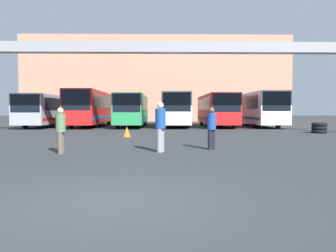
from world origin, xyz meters
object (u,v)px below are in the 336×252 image
(bus_slot_1, at_px, (92,107))
(tire_stack, at_px, (319,128))
(bus_slot_2, at_px, (133,109))
(bus_slot_5, at_px, (255,108))
(bus_slot_4, at_px, (216,109))
(pedestrian_near_right, at_px, (61,129))
(pedestrian_near_left, at_px, (212,127))
(bus_slot_0, at_px, (51,109))
(pedestrian_mid_left, at_px, (160,126))
(traffic_cone, at_px, (127,132))
(bus_slot_3, at_px, (174,108))

(bus_slot_1, distance_m, tire_stack, 20.42)
(bus_slot_2, xyz_separation_m, tire_stack, (13.65, -9.59, -1.37))
(bus_slot_1, xyz_separation_m, bus_slot_5, (16.20, 0.19, -0.08))
(bus_slot_4, xyz_separation_m, tire_stack, (5.55, -9.29, -1.39))
(pedestrian_near_right, relative_size, pedestrian_near_left, 0.99)
(bus_slot_2, xyz_separation_m, pedestrian_near_right, (-0.70, -20.14, -0.85))
(bus_slot_1, xyz_separation_m, pedestrian_near_right, (3.35, -20.62, -1.05))
(bus_slot_0, relative_size, bus_slot_1, 1.04)
(bus_slot_5, relative_size, tire_stack, 11.74)
(bus_slot_5, bearing_deg, pedestrian_near_left, -110.44)
(pedestrian_mid_left, bearing_deg, bus_slot_4, -168.52)
(bus_slot_2, height_order, traffic_cone, bus_slot_2)
(traffic_cone, bearing_deg, bus_slot_5, 49.47)
(bus_slot_0, xyz_separation_m, bus_slot_3, (12.15, -0.16, 0.09))
(bus_slot_2, height_order, pedestrian_mid_left, bus_slot_2)
(bus_slot_4, distance_m, tire_stack, 10.91)
(bus_slot_4, height_order, tire_stack, bus_slot_4)
(tire_stack, bearing_deg, bus_slot_5, 98.33)
(bus_slot_0, bearing_deg, bus_slot_3, -0.74)
(bus_slot_3, relative_size, tire_stack, 11.49)
(pedestrian_near_right, bearing_deg, traffic_cone, 170.76)
(bus_slot_0, relative_size, pedestrian_near_right, 7.45)
(traffic_cone, bearing_deg, pedestrian_near_right, -101.32)
(bus_slot_4, bearing_deg, bus_slot_5, 13.53)
(bus_slot_2, relative_size, tire_stack, 10.44)
(pedestrian_mid_left, xyz_separation_m, tire_stack, (10.82, 10.10, -0.62))
(pedestrian_mid_left, height_order, traffic_cone, pedestrian_mid_left)
(bus_slot_2, relative_size, bus_slot_5, 0.89)
(pedestrian_near_right, bearing_deg, bus_slot_4, 158.16)
(bus_slot_2, distance_m, pedestrian_near_left, 19.55)
(pedestrian_near_left, bearing_deg, pedestrian_near_right, 155.46)
(bus_slot_5, xyz_separation_m, traffic_cone, (-11.34, -13.26, -1.54))
(pedestrian_near_right, bearing_deg, tire_stack, 128.40)
(bus_slot_3, distance_m, tire_stack, 14.04)
(bus_slot_4, xyz_separation_m, bus_slot_5, (4.05, 0.97, 0.10))
(bus_slot_3, distance_m, traffic_cone, 13.61)
(bus_slot_1, height_order, bus_slot_2, bus_slot_1)
(bus_slot_4, distance_m, pedestrian_near_right, 21.72)
(bus_slot_1, xyz_separation_m, pedestrian_near_left, (8.89, -19.41, -1.05))
(bus_slot_1, relative_size, pedestrian_near_right, 7.18)
(bus_slot_3, distance_m, bus_slot_5, 8.10)
(pedestrian_mid_left, distance_m, pedestrian_near_right, 3.57)
(bus_slot_0, bearing_deg, bus_slot_2, -5.00)
(pedestrian_near_left, bearing_deg, bus_slot_2, 67.48)
(bus_slot_0, height_order, bus_slot_2, bus_slot_2)
(bus_slot_3, xyz_separation_m, bus_slot_4, (4.05, -0.85, -0.05))
(pedestrian_near_left, height_order, traffic_cone, pedestrian_near_left)
(bus_slot_3, bearing_deg, pedestrian_near_left, -87.66)
(bus_slot_2, bearing_deg, bus_slot_5, 3.18)
(pedestrian_near_left, xyz_separation_m, tire_stack, (8.80, 9.34, -0.52))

